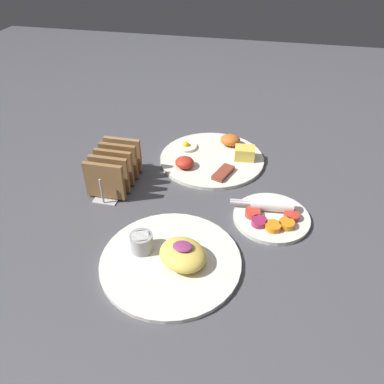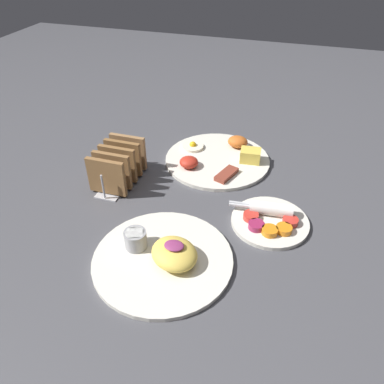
{
  "view_description": "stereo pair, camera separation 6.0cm",
  "coord_description": "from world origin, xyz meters",
  "px_view_note": "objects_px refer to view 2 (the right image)",
  "views": [
    {
      "loc": [
        0.15,
        -0.7,
        0.58
      ],
      "look_at": [
        -0.01,
        0.01,
        0.03
      ],
      "focal_mm": 35.0,
      "sensor_mm": 36.0,
      "label": 1
    },
    {
      "loc": [
        0.21,
        -0.69,
        0.58
      ],
      "look_at": [
        -0.01,
        0.01,
        0.03
      ],
      "focal_mm": 35.0,
      "sensor_mm": 36.0,
      "label": 2
    }
  ],
  "objects_px": {
    "plate_condiments": "(270,220)",
    "plate_foreground": "(164,256)",
    "plate_breakfast": "(219,158)",
    "toast_rack": "(118,165)"
  },
  "relations": [
    {
      "from": "plate_condiments",
      "to": "plate_foreground",
      "type": "xyz_separation_m",
      "value": [
        -0.19,
        -0.18,
        0.0
      ]
    },
    {
      "from": "plate_condiments",
      "to": "toast_rack",
      "type": "xyz_separation_m",
      "value": [
        -0.41,
        0.05,
        0.04
      ]
    },
    {
      "from": "plate_breakfast",
      "to": "plate_foreground",
      "type": "bearing_deg",
      "value": -92.13
    },
    {
      "from": "plate_breakfast",
      "to": "plate_foreground",
      "type": "relative_size",
      "value": 1.03
    },
    {
      "from": "plate_breakfast",
      "to": "toast_rack",
      "type": "distance_m",
      "value": 0.29
    },
    {
      "from": "toast_rack",
      "to": "plate_foreground",
      "type": "bearing_deg",
      "value": -47.69
    },
    {
      "from": "plate_condiments",
      "to": "plate_foreground",
      "type": "distance_m",
      "value": 0.27
    },
    {
      "from": "plate_foreground",
      "to": "plate_condiments",
      "type": "bearing_deg",
      "value": 43.32
    },
    {
      "from": "plate_foreground",
      "to": "toast_rack",
      "type": "relative_size",
      "value": 1.62
    },
    {
      "from": "plate_condiments",
      "to": "toast_rack",
      "type": "bearing_deg",
      "value": 172.46
    }
  ]
}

